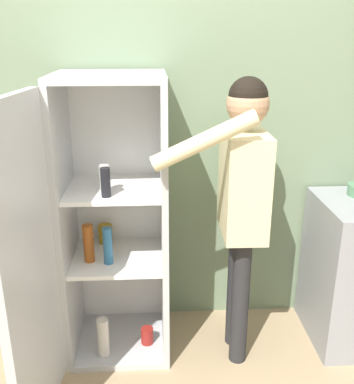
{
  "coord_description": "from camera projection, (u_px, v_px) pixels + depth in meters",
  "views": [
    {
      "loc": [
        -0.04,
        -1.75,
        1.87
      ],
      "look_at": [
        0.1,
        0.65,
        1.01
      ],
      "focal_mm": 42.0,
      "sensor_mm": 36.0,
      "label": 1
    }
  ],
  "objects": [
    {
      "name": "refrigerator",
      "position": [
        99.0,
        229.0,
        2.51
      ],
      "size": [
        0.71,
        1.14,
        1.67
      ],
      "color": "#B7BABC",
      "rests_on": "ground_plane"
    },
    {
      "name": "person",
      "position": [
        242.0,
        188.0,
        2.44
      ],
      "size": [
        0.62,
        0.53,
        1.66
      ],
      "color": "#262628",
      "rests_on": "ground_plane"
    },
    {
      "name": "wall_back",
      "position": [
        158.0,
        134.0,
        2.77
      ],
      "size": [
        7.0,
        0.06,
        2.55
      ],
      "color": "gray",
      "rests_on": "ground_plane"
    }
  ]
}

